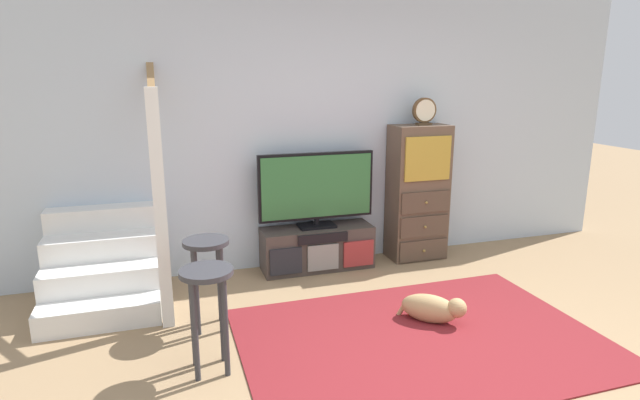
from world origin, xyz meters
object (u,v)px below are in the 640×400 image
at_px(television, 317,188).
at_px(dog, 433,308).
at_px(media_console, 317,248).
at_px(bar_stool_far, 207,263).
at_px(bar_stool_near, 208,296).
at_px(side_cabinet, 418,193).
at_px(desk_clock, 424,111).

bearing_deg(television, dog, -69.64).
relative_size(media_console, bar_stool_far, 1.56).
xyz_separation_m(television, dog, (0.52, -1.39, -0.70)).
relative_size(bar_stool_near, dog, 1.52).
bearing_deg(television, side_cabinet, -0.72).
xyz_separation_m(media_console, bar_stool_far, (-1.15, -0.93, 0.31)).
bearing_deg(desk_clock, media_console, 179.76).
xyz_separation_m(media_console, bar_stool_near, (-1.20, -1.52, 0.31)).
bearing_deg(media_console, television, 90.00).
bearing_deg(bar_stool_near, dog, 5.14).
distance_m(television, dog, 1.64).
bearing_deg(bar_stool_near, desk_clock, 33.27).
bearing_deg(desk_clock, bar_stool_near, -146.73).
height_order(television, bar_stool_far, television).
xyz_separation_m(desk_clock, bar_stool_far, (-2.26, -0.92, -1.00)).
xyz_separation_m(media_console, television, (0.00, 0.02, 0.60)).
bearing_deg(bar_stool_far, desk_clock, 22.16).
bearing_deg(side_cabinet, bar_stool_far, -157.31).
distance_m(desk_clock, bar_stool_near, 2.94).
bearing_deg(dog, media_console, 110.69).
bearing_deg(bar_stool_near, side_cabinet, 33.78).
bearing_deg(side_cabinet, media_console, -179.46).
bearing_deg(dog, bar_stool_far, 165.10).
bearing_deg(side_cabinet, dog, -112.62).
bearing_deg(side_cabinet, desk_clock, -33.91).
xyz_separation_m(media_console, side_cabinet, (1.09, 0.01, 0.48)).
height_order(side_cabinet, bar_stool_far, side_cabinet).
bearing_deg(desk_clock, side_cabinet, 146.09).
relative_size(side_cabinet, bar_stool_near, 1.98).
xyz_separation_m(side_cabinet, dog, (-0.57, -1.38, -0.58)).
xyz_separation_m(side_cabinet, bar_stool_far, (-2.24, -0.94, -0.17)).
bearing_deg(desk_clock, dog, -113.64).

